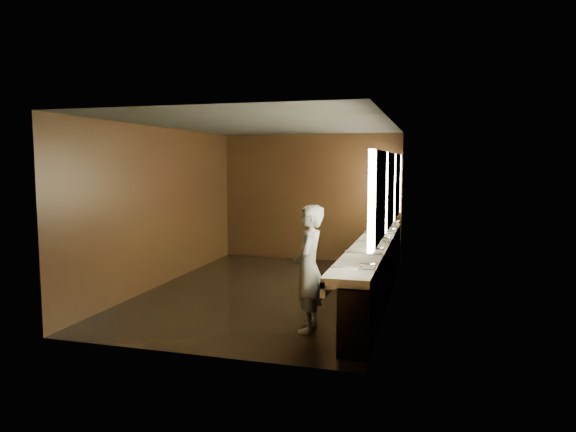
{
  "coord_description": "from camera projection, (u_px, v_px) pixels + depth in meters",
  "views": [
    {
      "loc": [
        2.62,
        -8.14,
        2.18
      ],
      "look_at": [
        0.32,
        0.0,
        1.29
      ],
      "focal_mm": 32.0,
      "sensor_mm": 36.0,
      "label": 1
    }
  ],
  "objects": [
    {
      "name": "mirror_band",
      "position": [
        390.0,
        190.0,
        8.0
      ],
      "size": [
        0.06,
        5.03,
        1.15
      ],
      "color": "#FFF9C7",
      "rests_on": "wall_right"
    },
    {
      "name": "ceiling",
      "position": [
        269.0,
        124.0,
        8.43
      ],
      "size": [
        4.0,
        6.0,
        0.02
      ],
      "primitive_type": "cube",
      "color": "#2D2D2B",
      "rests_on": "wall_back"
    },
    {
      "name": "wall_left",
      "position": [
        162.0,
        206.0,
        9.11
      ],
      "size": [
        0.02,
        6.0,
        2.8
      ],
      "primitive_type": "cube",
      "color": "black",
      "rests_on": "floor"
    },
    {
      "name": "wall_front",
      "position": [
        187.0,
        233.0,
        5.7
      ],
      "size": [
        4.0,
        0.02,
        2.8
      ],
      "primitive_type": "cube",
      "color": "black",
      "rests_on": "floor"
    },
    {
      "name": "floor",
      "position": [
        270.0,
        291.0,
        8.72
      ],
      "size": [
        6.0,
        6.0,
        0.0
      ],
      "primitive_type": "plane",
      "color": "black",
      "rests_on": "ground"
    },
    {
      "name": "trash_bin",
      "position": [
        354.0,
        293.0,
        7.38
      ],
      "size": [
        0.46,
        0.46,
        0.62
      ],
      "primitive_type": "cylinder",
      "rotation": [
        0.0,
        0.0,
        0.16
      ],
      "color": "black",
      "rests_on": "floor"
    },
    {
      "name": "sink_counter",
      "position": [
        376.0,
        268.0,
        8.19
      ],
      "size": [
        0.55,
        5.4,
        1.01
      ],
      "color": "black",
      "rests_on": "floor"
    },
    {
      "name": "wall_back",
      "position": [
        310.0,
        197.0,
        11.45
      ],
      "size": [
        4.0,
        0.02,
        2.8
      ],
      "primitive_type": "cube",
      "color": "black",
      "rests_on": "floor"
    },
    {
      "name": "person",
      "position": [
        309.0,
        268.0,
        6.6
      ],
      "size": [
        0.44,
        0.63,
        1.64
      ],
      "primitive_type": "imported",
      "rotation": [
        0.0,
        0.0,
        -1.5
      ],
      "color": "#83A9C3",
      "rests_on": "floor"
    },
    {
      "name": "wall_right",
      "position": [
        391.0,
        212.0,
        8.04
      ],
      "size": [
        0.02,
        6.0,
        2.8
      ],
      "primitive_type": "cube",
      "color": "black",
      "rests_on": "floor"
    }
  ]
}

